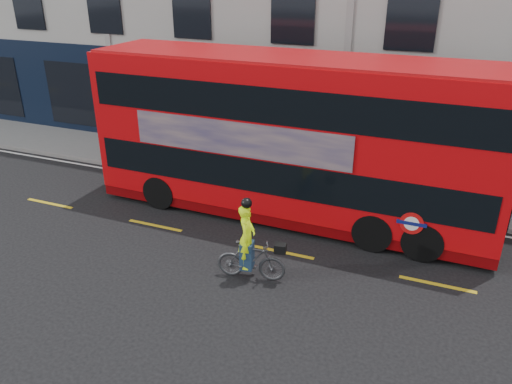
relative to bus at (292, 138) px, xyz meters
The scene contains 7 objects.
ground 4.56m from the bus, 81.82° to the right, with size 120.00×120.00×0.00m, color black.
pavement 3.66m from the bus, 78.58° to the left, with size 60.00×3.00×0.12m, color slate.
kerb 2.74m from the bus, 65.57° to the left, with size 60.00×0.12×0.13m, color slate.
road_edge_line 2.68m from the bus, 58.81° to the left, with size 58.00×0.10×0.01m, color silver.
lane_dashes 3.41m from the bus, 76.63° to the right, with size 58.00×0.12×0.01m, color gold, non-canonical shape.
bus is the anchor object (origin of this frame).
cyclist 4.14m from the bus, 86.66° to the right, with size 1.76×0.76×2.18m.
Camera 1 is at (3.71, -9.50, 7.06)m, focal length 35.00 mm.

